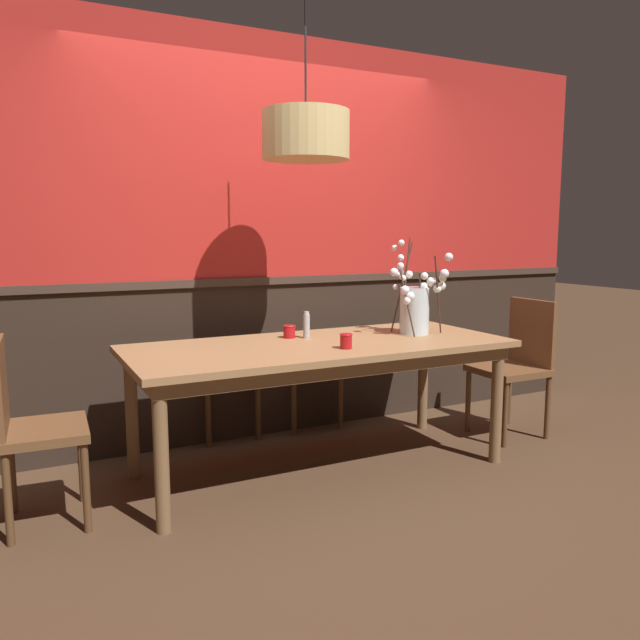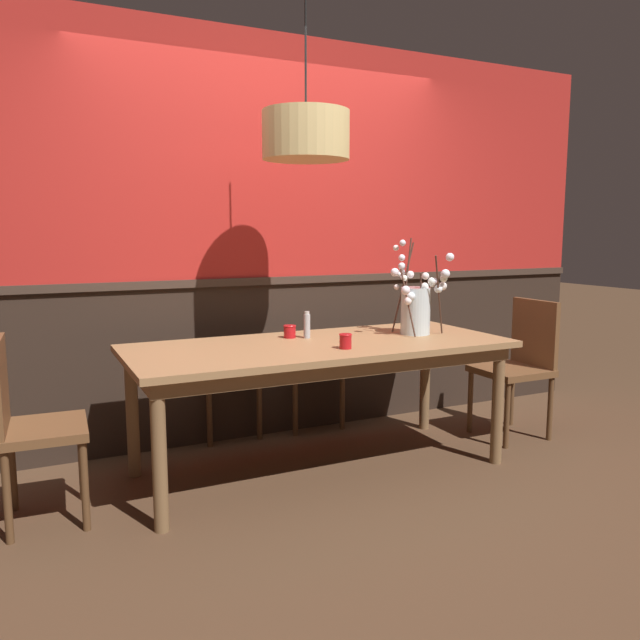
# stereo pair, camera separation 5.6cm
# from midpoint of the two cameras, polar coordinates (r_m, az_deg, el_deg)

# --- Properties ---
(ground_plane) EXTENTS (24.00, 24.00, 0.00)m
(ground_plane) POSITION_cam_midpoint_polar(r_m,az_deg,el_deg) (3.80, -0.43, -13.42)
(ground_plane) COLOR #4C3321
(back_wall) EXTENTS (5.31, 0.14, 2.67)m
(back_wall) POSITION_cam_midpoint_polar(r_m,az_deg,el_deg) (4.27, -5.25, 7.18)
(back_wall) COLOR #2D2119
(back_wall) RESTS_ON ground
(dining_table) EXTENTS (2.19, 0.93, 0.76)m
(dining_table) POSITION_cam_midpoint_polar(r_m,az_deg,el_deg) (3.61, -0.44, -3.31)
(dining_table) COLOR #997047
(dining_table) RESTS_ON ground
(chair_far_side_left) EXTENTS (0.41, 0.39, 0.88)m
(chair_far_side_left) POSITION_cam_midpoint_polar(r_m,az_deg,el_deg) (4.35, -9.31, -3.84)
(chair_far_side_left) COLOR brown
(chair_far_side_left) RESTS_ON ground
(chair_far_side_right) EXTENTS (0.44, 0.43, 0.95)m
(chair_far_side_right) POSITION_cam_midpoint_polar(r_m,az_deg,el_deg) (4.54, -1.83, -2.87)
(chair_far_side_right) COLOR brown
(chair_far_side_right) RESTS_ON ground
(chair_head_west_end) EXTENTS (0.41, 0.45, 0.91)m
(chair_head_west_end) POSITION_cam_midpoint_polar(r_m,az_deg,el_deg) (3.28, -25.56, -8.26)
(chair_head_west_end) COLOR brown
(chair_head_west_end) RESTS_ON ground
(chair_head_east_end) EXTENTS (0.44, 0.43, 0.93)m
(chair_head_east_end) POSITION_cam_midpoint_polar(r_m,az_deg,el_deg) (4.49, 17.23, -3.49)
(chair_head_east_end) COLOR brown
(chair_head_east_end) RESTS_ON ground
(vase_with_blossoms) EXTENTS (0.37, 0.39, 0.60)m
(vase_with_blossoms) POSITION_cam_midpoint_polar(r_m,az_deg,el_deg) (3.93, 8.27, 1.17)
(vase_with_blossoms) COLOR silver
(vase_with_blossoms) RESTS_ON dining_table
(candle_holder_nearer_center) EXTENTS (0.07, 0.07, 0.08)m
(candle_holder_nearer_center) POSITION_cam_midpoint_polar(r_m,az_deg,el_deg) (3.41, 1.92, -1.93)
(candle_holder_nearer_center) COLOR red
(candle_holder_nearer_center) RESTS_ON dining_table
(candle_holder_nearer_edge) EXTENTS (0.08, 0.08, 0.08)m
(candle_holder_nearer_edge) POSITION_cam_midpoint_polar(r_m,az_deg,el_deg) (3.76, -3.24, -1.05)
(candle_holder_nearer_edge) COLOR red
(candle_holder_nearer_edge) RESTS_ON dining_table
(condiment_bottle) EXTENTS (0.04, 0.04, 0.16)m
(condiment_bottle) POSITION_cam_midpoint_polar(r_m,az_deg,el_deg) (3.75, -1.62, -0.49)
(condiment_bottle) COLOR #ADADB2
(condiment_bottle) RESTS_ON dining_table
(pendant_lamp) EXTENTS (0.49, 0.49, 0.88)m
(pendant_lamp) POSITION_cam_midpoint_polar(r_m,az_deg,el_deg) (3.62, -1.76, 16.46)
(pendant_lamp) COLOR tan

